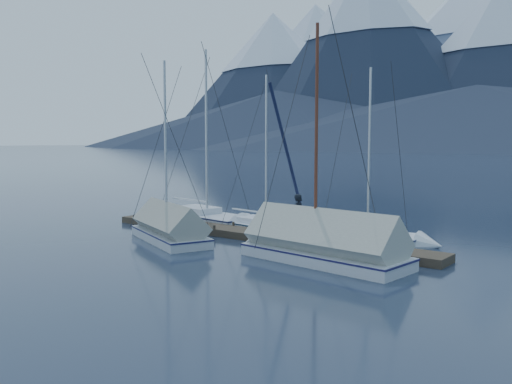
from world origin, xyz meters
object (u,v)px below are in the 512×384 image
person (299,215)px  sailboat_open_right (377,239)px  sailboat_open_left (214,221)px  sailboat_covered_near (312,248)px  sailboat_covered_far (166,230)px  sailboat_open_mid (273,230)px

person → sailboat_open_right: bearing=-59.9°
sailboat_open_left → sailboat_open_right: (9.48, 0.64, -0.03)m
sailboat_open_left → sailboat_covered_near: bearing=-25.5°
sailboat_open_right → person: (-2.57, -2.50, 1.13)m
sailboat_covered_far → person: 6.25m
sailboat_open_mid → sailboat_open_right: bearing=11.7°
sailboat_open_left → sailboat_covered_near: (9.17, -4.37, 0.31)m
sailboat_covered_far → person: sailboat_covered_far is taller
sailboat_open_left → sailboat_covered_far: bearing=-73.0°
sailboat_covered_near → person: sailboat_covered_near is taller
sailboat_open_mid → sailboat_covered_far: bearing=-122.9°
sailboat_open_left → sailboat_open_right: 9.50m
sailboat_open_left → sailboat_open_right: sailboat_open_left is taller
sailboat_open_left → sailboat_covered_near: size_ratio=1.06×
sailboat_covered_near → sailboat_covered_far: bearing=-176.4°
sailboat_covered_far → sailboat_open_right: bearing=34.6°
sailboat_open_mid → sailboat_open_right: sailboat_open_right is taller
sailboat_covered_far → sailboat_open_mid: bearing=57.1°
sailboat_covered_far → person: size_ratio=4.78×
sailboat_open_mid → sailboat_open_right: size_ratio=1.00×
sailboat_open_right → sailboat_covered_near: bearing=-93.5°
sailboat_open_mid → sailboat_covered_near: (4.81, -3.96, 0.34)m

